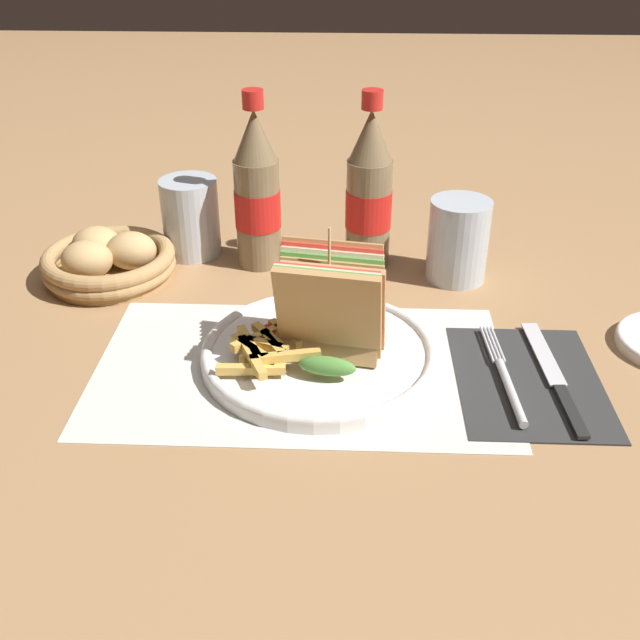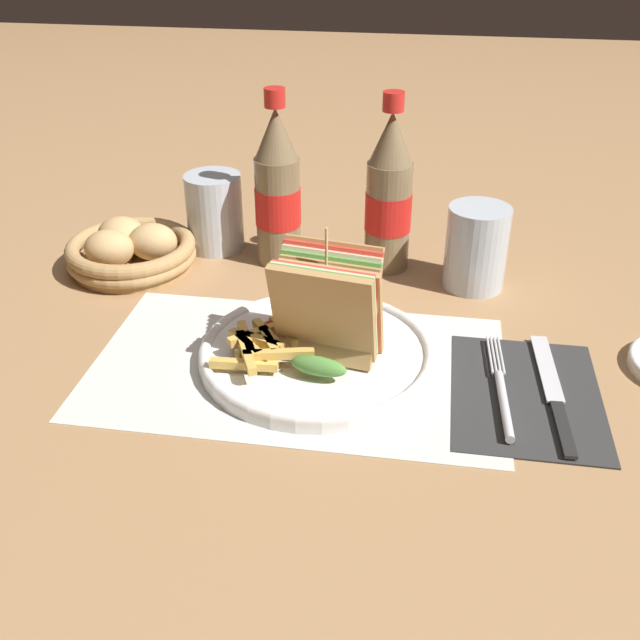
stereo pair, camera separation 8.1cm
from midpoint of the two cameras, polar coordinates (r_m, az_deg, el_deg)
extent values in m
plane|color=#9E754C|center=(0.79, 3.12, -4.43)|extent=(4.00, 4.00, 0.00)
cube|color=silver|center=(0.80, 1.17, -3.63)|extent=(0.44, 0.26, 0.00)
cylinder|color=white|center=(0.81, 2.64, -2.82)|extent=(0.25, 0.25, 0.01)
torus|color=white|center=(0.80, 2.65, -2.40)|extent=(0.25, 0.25, 0.01)
cube|color=tan|center=(0.74, 3.26, 0.30)|extent=(0.11, 0.05, 0.11)
cube|color=#518E3D|center=(0.75, 3.42, 0.46)|extent=(0.11, 0.05, 0.11)
cube|color=beige|center=(0.76, 3.58, 0.61)|extent=(0.11, 0.05, 0.11)
cube|color=red|center=(0.77, 3.74, 0.77)|extent=(0.11, 0.05, 0.11)
cube|color=tan|center=(0.78, 3.89, 0.92)|extent=(0.11, 0.05, 0.11)
ellipsoid|color=#518E3D|center=(0.75, 2.66, -3.61)|extent=(0.06, 0.03, 0.02)
cube|color=tan|center=(0.77, 3.08, 0.52)|extent=(0.11, 0.05, 0.11)
cube|color=#518E3D|center=(0.77, 3.25, 0.94)|extent=(0.11, 0.05, 0.11)
cube|color=beige|center=(0.78, 3.41, 1.35)|extent=(0.11, 0.05, 0.11)
cube|color=red|center=(0.78, 3.57, 1.76)|extent=(0.11, 0.05, 0.11)
cube|color=tan|center=(0.79, 3.73, 2.16)|extent=(0.11, 0.05, 0.11)
ellipsoid|color=#518E3D|center=(0.79, 3.05, -1.76)|extent=(0.06, 0.03, 0.02)
cylinder|color=tan|center=(0.76, 3.54, 2.14)|extent=(0.00, 0.00, 0.14)
cube|color=gold|center=(0.80, -1.34, -1.78)|extent=(0.05, 0.06, 0.01)
cube|color=gold|center=(0.76, -2.83, -3.51)|extent=(0.07, 0.01, 0.01)
cube|color=gold|center=(0.78, -1.01, -2.38)|extent=(0.04, 0.07, 0.01)
cube|color=gold|center=(0.78, -0.82, -2.48)|extent=(0.02, 0.05, 0.01)
cube|color=gold|center=(0.76, -2.66, -2.57)|extent=(0.04, 0.07, 0.01)
cube|color=gold|center=(0.79, -1.20, -1.15)|extent=(0.04, 0.05, 0.01)
cube|color=gold|center=(0.79, -1.87, -1.10)|extent=(0.06, 0.05, 0.01)
cube|color=gold|center=(0.80, 0.10, -0.95)|extent=(0.04, 0.05, 0.01)
cube|color=gold|center=(0.78, -1.35, -1.79)|extent=(0.05, 0.02, 0.01)
cube|color=gold|center=(0.77, -2.84, -2.05)|extent=(0.04, 0.05, 0.01)
cube|color=gold|center=(0.79, -2.75, -1.51)|extent=(0.03, 0.06, 0.01)
cube|color=gold|center=(0.76, -0.15, -2.72)|extent=(0.07, 0.02, 0.01)
cube|color=gold|center=(0.78, -1.00, -1.72)|extent=(0.03, 0.04, 0.01)
ellipsoid|color=maroon|center=(0.81, -0.39, -0.97)|extent=(0.05, 0.04, 0.02)
cube|color=#2D2D2D|center=(0.80, 18.24, -5.28)|extent=(0.15, 0.20, 0.00)
cylinder|color=silver|center=(0.76, 16.84, -6.31)|extent=(0.01, 0.11, 0.01)
cylinder|color=silver|center=(0.84, 15.54, -2.64)|extent=(0.01, 0.07, 0.00)
cylinder|color=silver|center=(0.84, 15.81, -2.66)|extent=(0.01, 0.07, 0.00)
cylinder|color=silver|center=(0.84, 16.08, -2.67)|extent=(0.01, 0.07, 0.00)
cylinder|color=silver|center=(0.84, 16.35, -2.68)|extent=(0.01, 0.07, 0.00)
cube|color=black|center=(0.76, 21.03, -7.86)|extent=(0.02, 0.08, 0.00)
cube|color=silver|center=(0.84, 19.57, -3.53)|extent=(0.02, 0.12, 0.00)
cylinder|color=#7A6647|center=(1.00, -0.88, 8.24)|extent=(0.06, 0.06, 0.14)
cylinder|color=red|center=(0.99, -0.88, 8.63)|extent=(0.06, 0.06, 0.05)
cone|color=#7A6647|center=(0.96, -0.93, 14.01)|extent=(0.06, 0.06, 0.06)
cylinder|color=red|center=(0.95, -0.95, 16.56)|extent=(0.03, 0.03, 0.02)
cylinder|color=#7A6647|center=(0.99, 7.55, 7.77)|extent=(0.06, 0.06, 0.14)
cylinder|color=red|center=(0.98, 7.58, 8.16)|extent=(0.06, 0.06, 0.05)
cone|color=#7A6647|center=(0.95, 7.99, 13.56)|extent=(0.06, 0.06, 0.06)
cylinder|color=red|center=(0.94, 8.18, 16.13)|extent=(0.03, 0.03, 0.02)
cylinder|color=silver|center=(0.97, 14.19, 5.32)|extent=(0.08, 0.08, 0.11)
cylinder|color=black|center=(0.98, 13.94, 3.49)|extent=(0.07, 0.07, 0.04)
cylinder|color=silver|center=(1.05, -5.84, 8.13)|extent=(0.08, 0.08, 0.11)
cylinder|color=#AD8451|center=(1.03, -11.90, 4.22)|extent=(0.16, 0.16, 0.01)
torus|color=#AD8451|center=(1.02, -11.96, 4.74)|extent=(0.17, 0.17, 0.02)
torus|color=#AD8451|center=(1.02, -12.04, 5.42)|extent=(0.17, 0.17, 0.02)
ellipsoid|color=tan|center=(1.01, -10.40, 5.84)|extent=(0.06, 0.06, 0.05)
ellipsoid|color=tan|center=(1.04, -12.74, 6.32)|extent=(0.06, 0.06, 0.05)
ellipsoid|color=tan|center=(1.00, -13.57, 5.27)|extent=(0.06, 0.06, 0.05)
camera|label=1|loc=(0.04, -87.14, 1.70)|focal=42.00mm
camera|label=2|loc=(0.04, 92.86, -1.70)|focal=42.00mm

